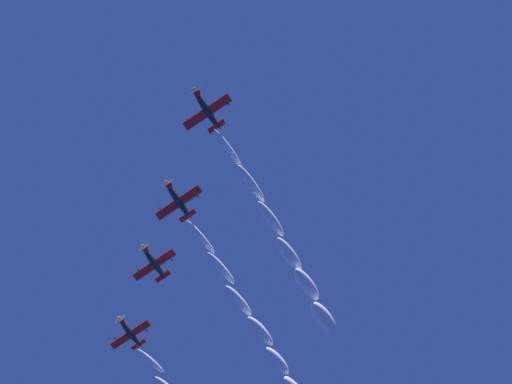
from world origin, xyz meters
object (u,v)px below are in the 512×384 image
object	(u,v)px
airplane_lead	(206,109)
airplane_left_wingman	(178,200)
airplane_right_wingman	(154,262)
airplane_slot_tail	(130,332)

from	to	relation	value
airplane_lead	airplane_left_wingman	distance (m)	15.87
airplane_left_wingman	airplane_right_wingman	bearing A→B (deg)	20.07
airplane_left_wingman	airplane_right_wingman	distance (m)	15.21
airplane_slot_tail	airplane_left_wingman	bearing A→B (deg)	-160.54
airplane_lead	airplane_right_wingman	xyz separation A→B (m)	(29.05, 10.02, -0.41)
airplane_lead	airplane_right_wingman	distance (m)	30.73
airplane_lead	airplane_right_wingman	world-z (taller)	airplane_lead
airplane_left_wingman	airplane_slot_tail	bearing A→B (deg)	19.46
airplane_left_wingman	airplane_right_wingman	world-z (taller)	airplane_right_wingman
airplane_right_wingman	airplane_slot_tail	size ratio (longest dim) A/B	0.99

